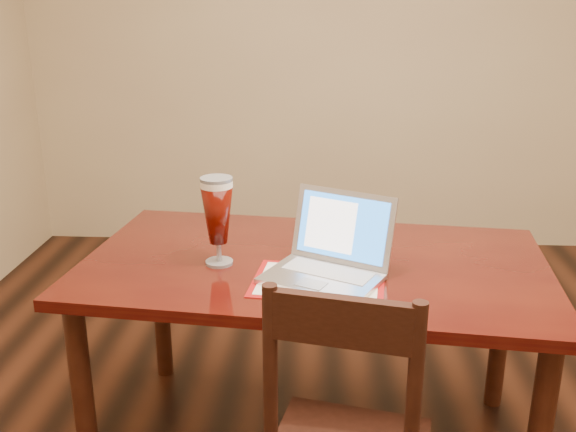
{
  "coord_description": "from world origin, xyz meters",
  "views": [
    {
      "loc": [
        -0.3,
        -1.8,
        1.62
      ],
      "look_at": [
        -0.41,
        0.34,
        0.91
      ],
      "focal_mm": 40.0,
      "sensor_mm": 36.0,
      "label": 1
    }
  ],
  "objects": [
    {
      "name": "dining_table",
      "position": [
        -0.33,
        0.29,
        0.68
      ],
      "size": [
        1.71,
        1.08,
        1.07
      ],
      "rotation": [
        0.0,
        0.0,
        -0.11
      ],
      "color": "#471109",
      "rests_on": "ground"
    }
  ]
}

